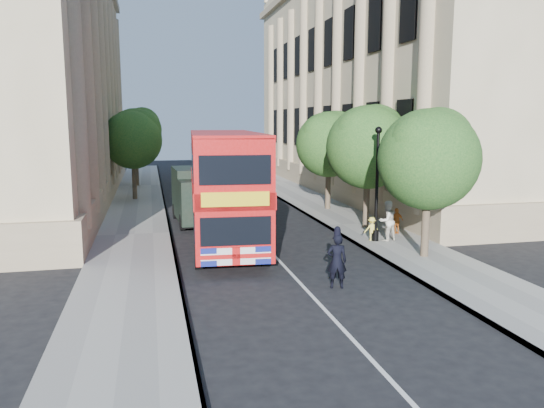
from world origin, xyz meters
TOP-DOWN VIEW (x-y plane):
  - ground at (0.00, 0.00)m, footprint 120.00×120.00m
  - pavement_right at (5.75, 10.00)m, footprint 3.50×80.00m
  - pavement_left at (-5.75, 10.00)m, footprint 3.50×80.00m
  - building_right at (13.80, 24.00)m, footprint 12.00×38.00m
  - building_left at (-13.80, 24.00)m, footprint 12.00×38.00m
  - tree_right_near at (5.84, 3.03)m, footprint 4.00×4.00m
  - tree_right_mid at (5.84, 9.03)m, footprint 4.20×4.20m
  - tree_right_far at (5.84, 15.03)m, footprint 4.00×4.00m
  - tree_left_far at (-5.96, 22.03)m, footprint 4.00×4.00m
  - tree_left_back at (-5.96, 30.03)m, footprint 4.20×4.20m
  - lamp_post at (5.00, 6.00)m, footprint 0.32×0.32m
  - double_decker_bus at (-1.69, 7.23)m, footprint 3.57×10.87m
  - box_van at (-2.54, 12.58)m, footprint 2.39×5.30m
  - police_constable at (1.05, 0.23)m, footprint 0.75×0.57m
  - woman_pedestrian at (5.51, 5.92)m, footprint 1.05×0.92m
  - child_a at (6.62, 7.18)m, footprint 0.78×0.44m
  - child_b at (4.85, 6.08)m, footprint 0.72×0.43m

SIDE VIEW (x-z plane):
  - ground at x=0.00m, z-range 0.00..0.00m
  - pavement_right at x=5.75m, z-range 0.00..0.12m
  - pavement_left at x=-5.75m, z-range 0.00..0.12m
  - child_b at x=4.85m, z-range 0.12..1.21m
  - child_a at x=6.62m, z-range 0.12..1.38m
  - police_constable at x=1.05m, z-range 0.00..1.84m
  - woman_pedestrian at x=5.51m, z-range 0.12..1.95m
  - box_van at x=-2.54m, z-range -0.03..2.94m
  - lamp_post at x=5.00m, z-range -0.07..5.09m
  - double_decker_bus at x=-1.69m, z-range 0.26..5.20m
  - tree_right_near at x=5.84m, z-range 1.21..7.29m
  - tree_right_far at x=5.84m, z-range 1.24..7.39m
  - tree_left_far at x=-5.96m, z-range 1.30..7.59m
  - tree_right_mid at x=5.84m, z-range 1.26..7.63m
  - tree_left_back at x=-5.96m, z-range 1.38..8.03m
  - building_right at x=13.80m, z-range 0.00..18.00m
  - building_left at x=-13.80m, z-range 0.00..18.00m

